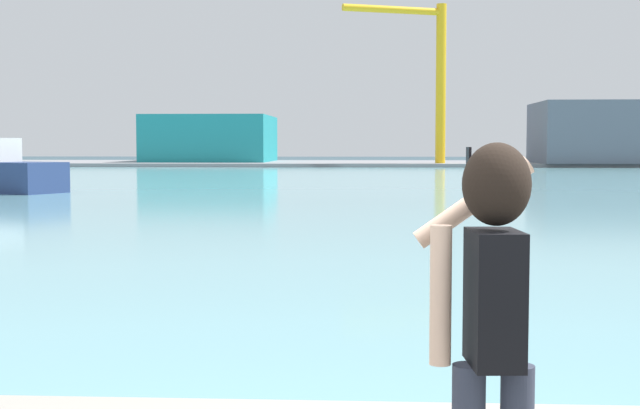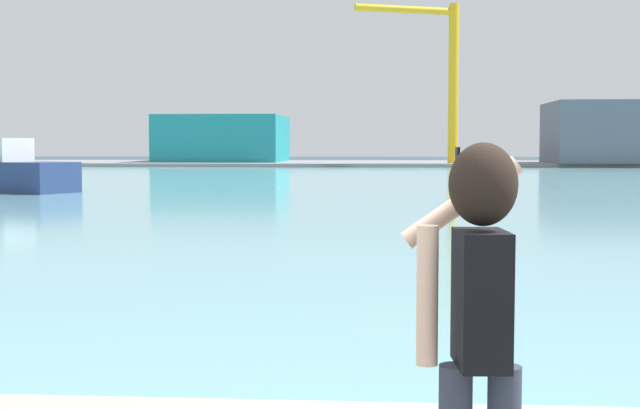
{
  "view_description": "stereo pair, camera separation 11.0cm",
  "coord_description": "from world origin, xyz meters",
  "px_view_note": "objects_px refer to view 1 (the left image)",
  "views": [
    {
      "loc": [
        -0.39,
        -3.85,
        2.21
      ],
      "look_at": [
        -0.81,
        3.45,
        1.71
      ],
      "focal_mm": 49.46,
      "sensor_mm": 36.0,
      "label": 1
    },
    {
      "loc": [
        -0.28,
        -3.84,
        2.21
      ],
      "look_at": [
        -0.81,
        3.45,
        1.71
      ],
      "focal_mm": 49.46,
      "sensor_mm": 36.0,
      "label": 2
    }
  ],
  "objects_px": {
    "warehouse_left": "(211,139)",
    "warehouse_right": "(618,133)",
    "person_photographer": "(491,306)",
    "port_crane": "(429,66)",
    "boat_moored": "(0,172)"
  },
  "relations": [
    {
      "from": "boat_moored",
      "to": "warehouse_right",
      "type": "distance_m",
      "value": 66.41
    },
    {
      "from": "person_photographer",
      "to": "port_crane",
      "type": "distance_m",
      "value": 85.3
    },
    {
      "from": "warehouse_left",
      "to": "warehouse_right",
      "type": "relative_size",
      "value": 0.84
    },
    {
      "from": "warehouse_left",
      "to": "port_crane",
      "type": "height_order",
      "value": "port_crane"
    },
    {
      "from": "boat_moored",
      "to": "port_crane",
      "type": "xyz_separation_m",
      "value": [
        22.93,
        48.52,
        9.04
      ]
    },
    {
      "from": "boat_moored",
      "to": "warehouse_left",
      "type": "xyz_separation_m",
      "value": [
        -0.56,
        57.56,
        1.95
      ]
    },
    {
      "from": "person_photographer",
      "to": "warehouse_right",
      "type": "xyz_separation_m",
      "value": [
        24.57,
        87.43,
        1.89
      ]
    },
    {
      "from": "boat_moored",
      "to": "warehouse_right",
      "type": "height_order",
      "value": "warehouse_right"
    },
    {
      "from": "boat_moored",
      "to": "warehouse_right",
      "type": "bearing_deg",
      "value": 75.95
    },
    {
      "from": "person_photographer",
      "to": "warehouse_left",
      "type": "distance_m",
      "value": 95.51
    },
    {
      "from": "boat_moored",
      "to": "warehouse_left",
      "type": "bearing_deg",
      "value": 115.97
    },
    {
      "from": "person_photographer",
      "to": "boat_moored",
      "type": "relative_size",
      "value": 0.27
    },
    {
      "from": "warehouse_right",
      "to": "port_crane",
      "type": "relative_size",
      "value": 1.04
    },
    {
      "from": "boat_moored",
      "to": "port_crane",
      "type": "relative_size",
      "value": 0.41
    },
    {
      "from": "person_photographer",
      "to": "port_crane",
      "type": "relative_size",
      "value": 0.11
    }
  ]
}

